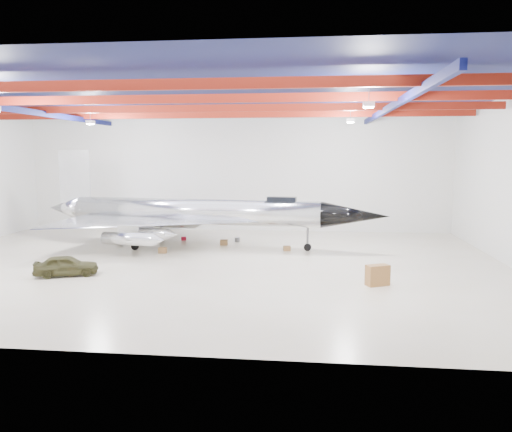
# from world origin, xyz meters

# --- Properties ---
(floor) EXTENTS (40.00, 40.00, 0.00)m
(floor) POSITION_xyz_m (0.00, 0.00, 0.00)
(floor) COLOR beige
(floor) RESTS_ON ground
(wall_back) EXTENTS (40.00, 0.00, 40.00)m
(wall_back) POSITION_xyz_m (0.00, 15.00, 5.50)
(wall_back) COLOR silver
(wall_back) RESTS_ON floor
(ceiling) EXTENTS (40.00, 40.00, 0.00)m
(ceiling) POSITION_xyz_m (0.00, 0.00, 11.00)
(ceiling) COLOR #0A0F38
(ceiling) RESTS_ON wall_back
(ceiling_structure) EXTENTS (39.50, 29.50, 1.08)m
(ceiling_structure) POSITION_xyz_m (0.00, 0.00, 10.32)
(ceiling_structure) COLOR maroon
(ceiling_structure) RESTS_ON ceiling
(jet_aircraft) EXTENTS (27.70, 17.42, 7.55)m
(jet_aircraft) POSITION_xyz_m (-1.90, 6.22, 2.48)
(jet_aircraft) COLOR silver
(jet_aircraft) RESTS_ON floor
(jeep) EXTENTS (3.94, 2.66, 1.25)m
(jeep) POSITION_xyz_m (-7.29, -4.06, 0.62)
(jeep) COLOR #39381C
(jeep) RESTS_ON floor
(desk) EXTENTS (1.40, 1.10, 1.15)m
(desk) POSITION_xyz_m (10.92, -4.27, 0.58)
(desk) COLOR brown
(desk) RESTS_ON floor
(crate_ply) EXTENTS (0.63, 0.53, 0.41)m
(crate_ply) POSITION_xyz_m (-3.60, 3.26, 0.20)
(crate_ply) COLOR olive
(crate_ply) RESTS_ON floor
(toolbox_red) EXTENTS (0.50, 0.44, 0.30)m
(toolbox_red) POSITION_xyz_m (-3.44, 8.79, 0.15)
(toolbox_red) COLOR maroon
(toolbox_red) RESTS_ON floor
(parts_bin) EXTENTS (0.59, 0.51, 0.36)m
(parts_bin) POSITION_xyz_m (5.45, 5.14, 0.18)
(parts_bin) COLOR olive
(parts_bin) RESTS_ON floor
(crate_small) EXTENTS (0.38, 0.32, 0.25)m
(crate_small) POSITION_xyz_m (-8.01, 6.14, 0.13)
(crate_small) COLOR #59595B
(crate_small) RESTS_ON floor
(oil_barrel) EXTENTS (0.63, 0.53, 0.41)m
(oil_barrel) POSITION_xyz_m (0.32, 6.96, 0.21)
(oil_barrel) COLOR olive
(oil_barrel) RESTS_ON floor
(spares_box) EXTENTS (0.50, 0.50, 0.38)m
(spares_box) POSITION_xyz_m (1.17, 8.44, 0.19)
(spares_box) COLOR #59595B
(spares_box) RESTS_ON floor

